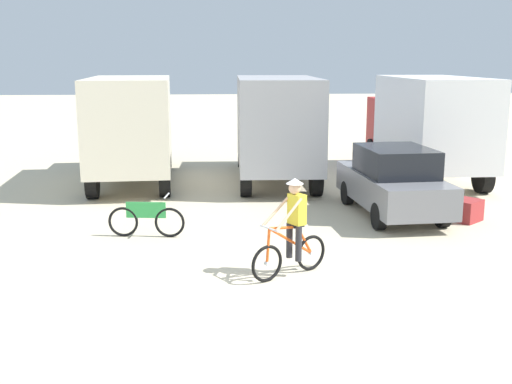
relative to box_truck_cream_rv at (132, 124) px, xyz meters
name	(u,v)px	position (x,y,z in m)	size (l,w,h in m)	color
ground_plane	(260,295)	(3.30, -10.04, -1.87)	(120.00, 120.00, 0.00)	beige
box_truck_cream_rv	(132,124)	(0.00, 0.00, 0.00)	(2.73, 6.87, 3.35)	beige
box_truck_grey_hauler	(276,124)	(4.57, -0.11, 0.00)	(2.56, 6.81, 3.35)	#9E9EA3
box_truck_avon_van	(426,122)	(9.52, -0.11, 0.00)	(2.42, 6.76, 3.35)	white
sedan_parked	(393,181)	(7.08, -4.83, -0.99)	(2.05, 4.31, 1.76)	slate
cyclist_orange_shirt	(292,231)	(3.96, -9.11, -1.03)	(1.49, 0.98, 1.82)	black
bicycle_spare	(146,220)	(1.04, -6.38, -1.48)	(1.72, 0.50, 0.97)	black
supply_crate	(466,210)	(8.74, -5.53, -1.61)	(0.59, 0.70, 0.53)	#9E2D2D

